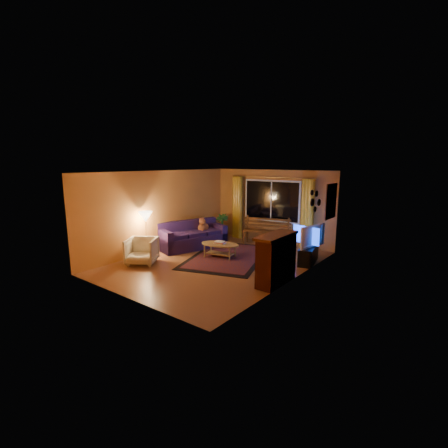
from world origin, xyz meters
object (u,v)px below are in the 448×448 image
Objects in this scene: bench at (266,238)px; coffee_table at (220,250)px; tv_console at (308,254)px; floor_lamp at (146,235)px; sofa at (192,235)px; armchair at (142,250)px.

bench is 2.09m from coffee_table.
bench is 1.41× the size of tv_console.
bench is at bearing 57.82° from floor_lamp.
sofa reaches higher than bench.
floor_lamp is (-2.09, -3.32, 0.43)m from bench.
tv_console is at bearing 30.79° from floor_lamp.
sofa is 2.07m from armchair.
sofa is 3.73m from tv_console.
bench reaches higher than coffee_table.
coffee_table is (1.38, -0.31, -0.22)m from sofa.
floor_lamp is at bearing 95.82° from armchair.
floor_lamp is 4.68m from tv_console.
tv_console is at bearing 31.12° from sofa.
armchair is 0.59× the size of floor_lamp.
coffee_table is at bearing 35.72° from floor_lamp.
sofa is (-1.72, -1.75, 0.20)m from bench.
sofa is 1.43m from coffee_table.
floor_lamp reaches higher than coffee_table.
coffee_table is at bearing -166.17° from tv_console.
sofa reaches higher than armchair.
bench is 3.95m from floor_lamp.
bench is at bearing 141.16° from tv_console.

